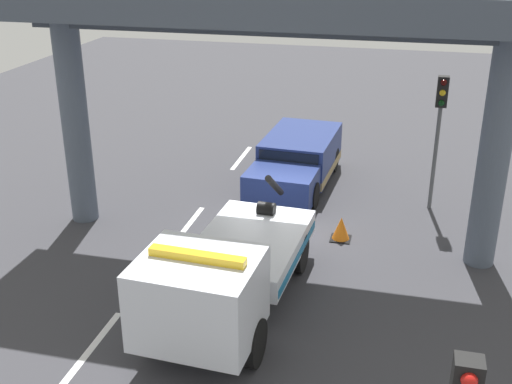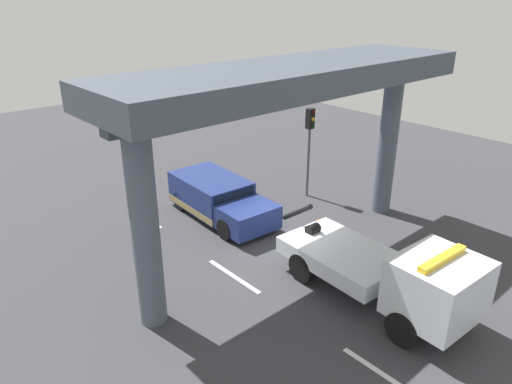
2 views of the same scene
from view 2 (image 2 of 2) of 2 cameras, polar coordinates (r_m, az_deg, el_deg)
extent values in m
cube|color=#38383D|center=(17.53, 3.60, -7.32)|extent=(60.00, 40.00, 0.10)
cube|color=silver|center=(20.53, -13.37, -2.98)|extent=(2.60, 0.16, 0.01)
cube|color=silver|center=(16.09, -2.72, -10.13)|extent=(2.60, 0.16, 0.01)
cube|color=silver|center=(12.98, 15.46, -20.71)|extent=(2.60, 0.16, 0.01)
cube|color=silver|center=(15.67, 10.44, -7.56)|extent=(3.97, 2.61, 0.55)
cube|color=silver|center=(13.81, 21.11, -10.75)|extent=(2.17, 2.41, 1.65)
cube|color=black|center=(13.40, 23.57, -10.46)|extent=(0.18, 2.21, 0.66)
cube|color=#196B9E|center=(16.53, 13.22, -6.39)|extent=(3.64, 0.22, 0.20)
cylinder|color=black|center=(16.64, 5.01, -2.45)|extent=(1.42, 0.26, 1.07)
cylinder|color=black|center=(16.28, 6.91, -4.48)|extent=(0.38, 0.47, 0.36)
cube|color=yellow|center=(13.36, 21.66, -7.51)|extent=(0.35, 1.93, 0.16)
cylinder|color=black|center=(15.20, 22.03, -11.99)|extent=(1.02, 0.37, 1.00)
cylinder|color=black|center=(13.70, 17.41, -15.53)|extent=(1.02, 0.37, 1.00)
cylinder|color=black|center=(17.00, 10.75, -6.62)|extent=(1.02, 0.37, 1.00)
cylinder|color=black|center=(15.67, 5.65, -9.07)|extent=(1.02, 0.37, 1.00)
cube|color=navy|center=(20.25, -5.50, 0.01)|extent=(3.57, 2.39, 1.35)
cube|color=navy|center=(18.40, -1.02, -3.04)|extent=(1.84, 2.20, 0.95)
cube|color=black|center=(18.80, -2.60, -0.79)|extent=(0.17, 1.94, 0.59)
cube|color=#9E8451|center=(20.45, -5.45, -1.26)|extent=(3.59, 2.40, 0.28)
cylinder|color=black|center=(19.17, 0.99, -2.86)|extent=(0.85, 0.33, 0.84)
cylinder|color=black|center=(18.13, -3.71, -4.51)|extent=(0.85, 0.33, 0.84)
cylinder|color=black|center=(21.65, -4.72, 0.22)|extent=(0.85, 0.33, 0.84)
cylinder|color=black|center=(20.75, -9.11, -1.06)|extent=(0.85, 0.33, 0.84)
cylinder|color=#4C5666|center=(20.28, 15.67, 5.57)|extent=(0.76, 0.76, 5.99)
cylinder|color=#4C5666|center=(12.93, -13.28, -4.31)|extent=(0.76, 0.76, 5.99)
cube|color=#414956|center=(15.15, 4.85, 13.81)|extent=(3.60, 13.26, 0.80)
cube|color=#353C47|center=(15.26, 4.78, 11.66)|extent=(0.50, 12.86, 0.36)
cylinder|color=#515456|center=(21.62, 6.34, 3.52)|extent=(0.12, 0.12, 3.23)
cube|color=black|center=(21.02, 6.58, 8.84)|extent=(0.28, 0.32, 0.90)
sphere|color=#360605|center=(20.84, 6.95, 9.55)|extent=(0.18, 0.18, 0.18)
sphere|color=gold|center=(20.91, 6.91, 8.75)|extent=(0.18, 0.18, 0.18)
sphere|color=black|center=(20.99, 6.87, 7.96)|extent=(0.18, 0.18, 0.18)
cone|color=orange|center=(18.75, 7.49, -3.99)|extent=(0.51, 0.51, 0.67)
cube|color=black|center=(18.89, 7.44, -4.86)|extent=(0.56, 0.56, 0.03)
camera|label=1|loc=(15.36, 69.70, 6.03)|focal=45.00mm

